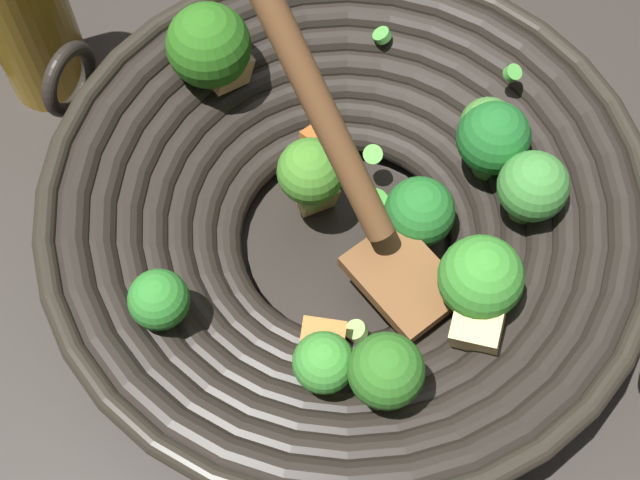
# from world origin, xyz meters

# --- Properties ---
(ground_plane) EXTENTS (4.00, 4.00, 0.00)m
(ground_plane) POSITION_xyz_m (0.00, 0.00, 0.00)
(ground_plane) COLOR #332D28
(wok) EXTENTS (0.39, 0.39, 0.28)m
(wok) POSITION_xyz_m (-0.00, 0.00, 0.05)
(wok) COLOR black
(wok) RESTS_ON ground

